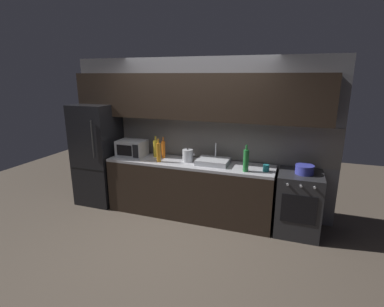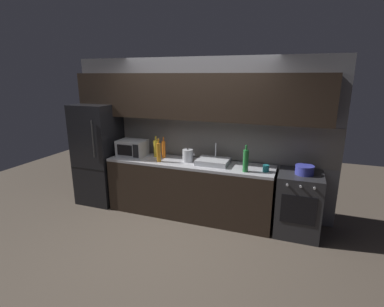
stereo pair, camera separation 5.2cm
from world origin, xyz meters
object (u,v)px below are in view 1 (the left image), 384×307
object	(u,v)px
oven_range	(298,203)
wine_bottle_orange	(163,149)
refrigerator	(98,154)
cooking_pot	(305,169)
wine_bottle_green	(246,160)
mug_teal	(266,168)
kettle	(188,155)
wine_bottle_amber	(159,152)
wine_bottle_yellow	(156,148)
microwave	(132,148)

from	to	relation	value
oven_range	wine_bottle_orange	xyz separation A→B (m)	(-2.14, 0.10, 0.59)
refrigerator	cooking_pot	bearing A→B (deg)	0.00
wine_bottle_green	cooking_pot	world-z (taller)	wine_bottle_green
wine_bottle_orange	mug_teal	xyz separation A→B (m)	(1.67, -0.16, -0.10)
kettle	wine_bottle_amber	distance (m)	0.46
wine_bottle_green	wine_bottle_amber	world-z (taller)	wine_bottle_green
refrigerator	wine_bottle_green	distance (m)	2.63
kettle	wine_bottle_yellow	size ratio (longest dim) A/B	0.62
microwave	wine_bottle_green	xyz separation A→B (m)	(1.94, -0.18, 0.03)
wine_bottle_green	kettle	bearing A→B (deg)	168.56
wine_bottle_orange	mug_teal	size ratio (longest dim) A/B	3.58
refrigerator	wine_bottle_green	size ratio (longest dim) A/B	4.55
kettle	mug_teal	world-z (taller)	kettle
wine_bottle_green	cooking_pot	distance (m)	0.81
oven_range	wine_bottle_amber	size ratio (longest dim) A/B	2.46
wine_bottle_amber	mug_teal	world-z (taller)	wine_bottle_amber
wine_bottle_yellow	mug_teal	world-z (taller)	wine_bottle_yellow
microwave	refrigerator	bearing A→B (deg)	-178.45
kettle	wine_bottle_amber	size ratio (longest dim) A/B	0.59
wine_bottle_orange	cooking_pot	bearing A→B (deg)	-2.68
oven_range	wine_bottle_green	distance (m)	0.98
refrigerator	wine_bottle_yellow	world-z (taller)	refrigerator
wine_bottle_yellow	oven_range	bearing A→B (deg)	-2.65
kettle	wine_bottle_amber	bearing A→B (deg)	-158.46
microwave	cooking_pot	xyz separation A→B (m)	(2.72, -0.02, -0.07)
wine_bottle_orange	wine_bottle_yellow	world-z (taller)	same
cooking_pot	microwave	bearing A→B (deg)	179.61
cooking_pot	wine_bottle_orange	bearing A→B (deg)	177.32
wine_bottle_green	wine_bottle_amber	size ratio (longest dim) A/B	1.05
oven_range	kettle	world-z (taller)	kettle
wine_bottle_amber	wine_bottle_yellow	bearing A→B (deg)	125.08
kettle	wine_bottle_amber	world-z (taller)	wine_bottle_amber
kettle	cooking_pot	distance (m)	1.73
kettle	cooking_pot	xyz separation A→B (m)	(1.73, -0.03, -0.03)
microwave	oven_range	bearing A→B (deg)	-0.42
oven_range	kettle	xyz separation A→B (m)	(-1.69, 0.03, 0.55)
kettle	wine_bottle_green	bearing A→B (deg)	-11.44
kettle	wine_bottle_orange	xyz separation A→B (m)	(-0.45, 0.07, 0.05)
wine_bottle_yellow	cooking_pot	size ratio (longest dim) A/B	1.39
microwave	wine_bottle_yellow	bearing A→B (deg)	12.16
refrigerator	microwave	size ratio (longest dim) A/B	3.80
wine_bottle_orange	wine_bottle_yellow	size ratio (longest dim) A/B	1.00
wine_bottle_green	wine_bottle_orange	xyz separation A→B (m)	(-1.40, 0.26, -0.02)
refrigerator	mug_teal	distance (m)	2.89
wine_bottle_yellow	mug_teal	distance (m)	1.82
refrigerator	wine_bottle_amber	world-z (taller)	refrigerator
wine_bottle_amber	wine_bottle_orange	xyz separation A→B (m)	(-0.03, 0.24, -0.01)
wine_bottle_orange	cooking_pot	distance (m)	2.18
wine_bottle_orange	kettle	bearing A→B (deg)	-9.16
wine_bottle_green	wine_bottle_yellow	bearing A→B (deg)	170.16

